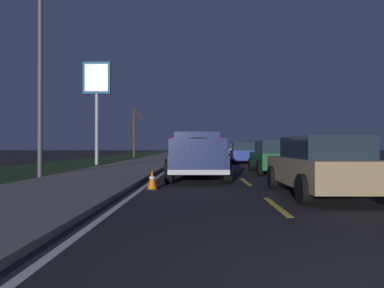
% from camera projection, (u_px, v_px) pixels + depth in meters
% --- Properties ---
extents(ground, '(144.00, 144.00, 0.00)m').
position_uv_depth(ground, '(220.00, 161.00, 29.72)').
color(ground, black).
extents(sidewalk_shoulder, '(108.00, 4.00, 0.12)m').
position_uv_depth(sidewalk_shoulder, '(153.00, 160.00, 29.85)').
color(sidewalk_shoulder, slate).
rests_on(sidewalk_shoulder, ground).
extents(grass_verge, '(108.00, 6.00, 0.01)m').
position_uv_depth(grass_verge, '(94.00, 161.00, 29.97)').
color(grass_verge, '#1E3819').
rests_on(grass_verge, ground).
extents(lane_markings, '(108.00, 3.54, 0.01)m').
position_uv_depth(lane_markings, '(191.00, 160.00, 32.10)').
color(lane_markings, yellow).
rests_on(lane_markings, ground).
extents(pickup_truck, '(5.47, 2.37, 1.87)m').
position_uv_depth(pickup_truck, '(197.00, 154.00, 13.99)').
color(pickup_truck, '#141E4C').
rests_on(pickup_truck, ground).
extents(sedan_green, '(4.44, 2.08, 1.54)m').
position_uv_depth(sedan_green, '(275.00, 157.00, 16.44)').
color(sedan_green, '#14592D').
rests_on(sedan_green, ground).
extents(sedan_silver, '(4.43, 2.08, 1.54)m').
position_uv_depth(sedan_silver, '(233.00, 151.00, 37.49)').
color(sedan_silver, '#B2B5BA').
rests_on(sedan_silver, ground).
extents(sedan_blue, '(4.44, 2.08, 1.54)m').
position_uv_depth(sedan_blue, '(243.00, 153.00, 26.31)').
color(sedan_blue, navy).
rests_on(sedan_blue, ground).
extents(sedan_tan, '(4.45, 2.10, 1.54)m').
position_uv_depth(sedan_tan, '(321.00, 165.00, 9.20)').
color(sedan_tan, '#9E845B').
rests_on(sedan_tan, ground).
extents(gas_price_sign, '(0.27, 1.90, 7.09)m').
position_uv_depth(gas_price_sign, '(97.00, 87.00, 24.23)').
color(gas_price_sign, '#99999E').
rests_on(gas_price_sign, ground).
extents(street_light_near, '(0.36, 1.97, 8.67)m').
position_uv_depth(street_light_near, '(47.00, 48.00, 13.88)').
color(street_light_near, '#4C4C51').
rests_on(street_light_near, ground).
extents(bare_tree_far, '(0.82, 1.72, 5.71)m').
position_uv_depth(bare_tree_far, '(134.00, 132.00, 40.00)').
color(bare_tree_far, '#423323').
rests_on(bare_tree_far, ground).
extents(traffic_cone_near, '(0.36, 0.36, 0.58)m').
position_uv_depth(traffic_cone_near, '(152.00, 180.00, 10.40)').
color(traffic_cone_near, black).
rests_on(traffic_cone_near, ground).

